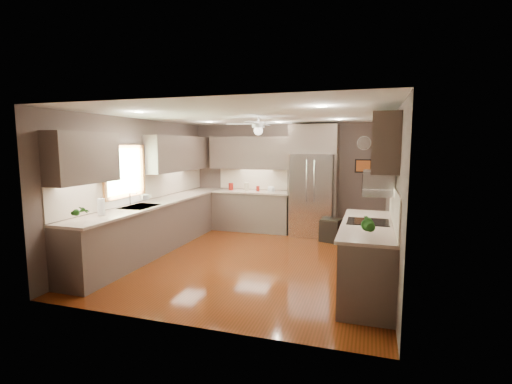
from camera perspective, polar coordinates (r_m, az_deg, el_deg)
The scene contains 27 objects.
floor at distance 6.62m, azimuth -0.43°, elevation -10.41°, with size 5.00×5.00×0.00m, color #4C220A.
ceiling at distance 6.33m, azimuth -0.45°, elevation 11.69°, with size 5.00×5.00×0.00m, color white.
wall_back at distance 8.76m, azimuth 4.58°, elevation 2.25°, with size 4.50×4.50×0.00m, color brown.
wall_front at distance 4.08m, azimuth -11.29°, elevation -3.62°, with size 4.50×4.50×0.00m, color brown.
wall_left at distance 7.36m, azimuth -17.36°, elevation 0.99°, with size 5.00×5.00×0.00m, color brown.
wall_right at distance 6.06m, azimuth 20.25°, elevation -0.39°, with size 5.00×5.00×0.00m, color brown.
canister_a at distance 8.88m, azimuth -3.89°, elevation 0.83°, with size 0.11×0.11×0.18m, color maroon.
canister_c at distance 8.74m, azimuth -1.43°, elevation 0.81°, with size 0.12×0.12×0.20m, color beige.
canister_d at distance 8.63m, azimuth 0.30°, elevation 0.53°, with size 0.08×0.08×0.12m, color maroon.
soap_bottle at distance 7.21m, azimuth -16.65°, elevation -0.75°, with size 0.09×0.10×0.21m, color white.
potted_plant_left at distance 5.72m, azimuth -25.55°, elevation -2.70°, with size 0.16×0.11×0.30m, color #1C4E16.
potted_plant_right at distance 4.43m, azimuth 16.87°, elevation -4.77°, with size 0.19×0.15×0.34m, color #1C4E16.
bowl at distance 8.57m, azimuth 2.33°, elevation 0.24°, with size 0.20×0.20×0.05m, color beige.
left_run at distance 7.44m, azimuth -14.60°, elevation -4.82°, with size 0.65×4.70×1.45m.
back_run at distance 8.77m, azimuth -0.53°, elevation -2.78°, with size 1.85×0.65×1.45m.
uppers at distance 7.23m, azimuth -4.33°, elevation 6.14°, with size 4.50×4.70×0.95m.
window at distance 6.91m, azimuth -19.60°, elevation 3.02°, with size 0.05×1.12×0.92m.
sink at distance 6.82m, azimuth -17.43°, elevation -2.39°, with size 0.50×0.70×0.32m.
refrigerator at distance 8.30m, azimuth 8.77°, elevation 1.48°, with size 1.06×0.75×2.45m.
right_run at distance 5.43m, azimuth 16.86°, elevation -9.39°, with size 0.70×2.20×1.45m.
microwave at distance 5.48m, azimuth 18.28°, elevation 1.35°, with size 0.43×0.55×0.34m.
ceiling_fan at distance 6.61m, azimuth 0.36°, elevation 10.05°, with size 1.18×1.18×0.32m.
recessed_lights at distance 6.72m, azimuth 0.29°, elevation 11.38°, with size 2.84×3.14×0.01m.
wall_clock at distance 8.49m, azimuth 16.30°, elevation 7.23°, with size 0.30×0.03×0.30m.
framed_print at distance 8.50m, azimuth 16.18°, elevation 3.86°, with size 0.36×0.03×0.30m.
stool at distance 7.97m, azimuth 11.52°, elevation -5.74°, with size 0.49×0.49×0.48m.
paper_towel at distance 6.07m, azimuth -22.71°, elevation -2.12°, with size 0.11×0.11×0.27m.
Camera 1 is at (1.94, -6.01, 2.01)m, focal length 26.00 mm.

